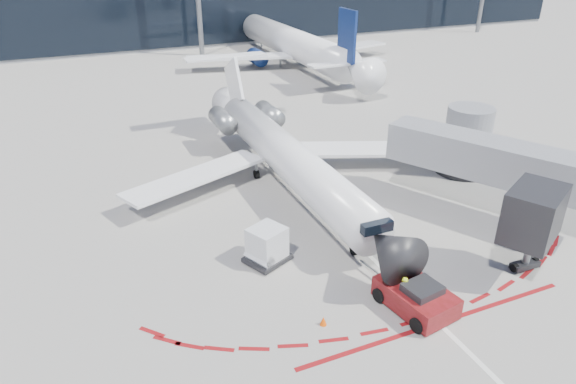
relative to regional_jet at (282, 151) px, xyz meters
name	(u,v)px	position (x,y,z in m)	size (l,w,h in m)	color
ground	(322,209)	(0.74, -4.73, -2.29)	(260.00, 260.00, 0.00)	gray
apron_centerline	(308,196)	(0.74, -2.73, -2.28)	(0.25, 40.00, 0.01)	silver
apron_stop_bar	(439,323)	(0.74, -16.23, -2.28)	(14.00, 0.25, 0.01)	maroon
jet_bridge	(486,158)	(10.53, -7.74, 0.72)	(10.03, 15.20, 4.90)	gray
regional_jet	(282,151)	(0.00, 0.00, 0.00)	(22.16, 27.32, 6.84)	white
pushback_tug	(416,296)	(0.38, -14.93, -1.63)	(2.90, 5.78, 1.47)	#570F0C
ramp_worker	(403,292)	(-0.12, -14.58, -1.47)	(0.59, 0.39, 1.62)	#D2F119
uld_container	(267,245)	(-4.49, -8.69, -1.30)	(2.68, 2.53, 1.99)	black
safety_cone_left	(323,321)	(-4.02, -14.28, -2.07)	(0.31, 0.31, 0.43)	#EE4D05
bg_airliner_1	(293,22)	(15.39, 33.09, 3.10)	(33.26, 35.22, 10.76)	white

